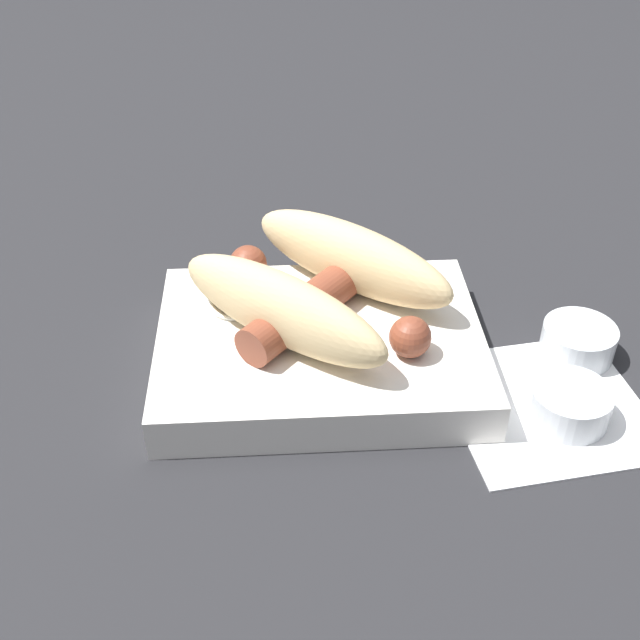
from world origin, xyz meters
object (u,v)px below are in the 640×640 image
(condiment_cup_near, at_px, (569,407))
(bread_roll, at_px, (318,282))
(sausage, at_px, (324,298))
(condiment_cup_far, at_px, (577,343))
(food_tray, at_px, (320,349))

(condiment_cup_near, bearing_deg, bread_roll, 150.83)
(sausage, relative_size, condiment_cup_far, 2.58)
(food_tray, relative_size, condiment_cup_near, 4.29)
(food_tray, distance_m, sausage, 0.04)
(food_tray, bearing_deg, sausage, 78.17)
(condiment_cup_near, bearing_deg, condiment_cup_far, 67.92)
(food_tray, distance_m, condiment_cup_near, 0.17)
(food_tray, xyz_separation_m, condiment_cup_far, (0.19, 0.00, -0.00))
(condiment_cup_near, bearing_deg, sausage, 151.52)
(food_tray, bearing_deg, condiment_cup_near, -22.08)
(condiment_cup_far, bearing_deg, condiment_cup_near, -112.08)
(condiment_cup_near, distance_m, condiment_cup_far, 0.07)
(bread_roll, height_order, condiment_cup_far, bread_roll)
(sausage, bearing_deg, food_tray, -101.83)
(sausage, bearing_deg, bread_roll, 131.24)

